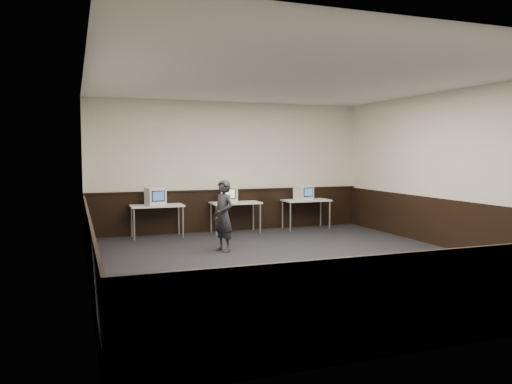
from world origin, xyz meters
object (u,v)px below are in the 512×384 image
Objects in this scene: desk_center at (236,205)px; emac_right at (304,192)px; emac_left at (155,196)px; emac_center at (230,194)px; desk_right at (306,202)px; person at (223,216)px; desk_left at (157,208)px.

desk_center is 1.83m from emac_right.
emac_left is at bearing 167.80° from emac_right.
desk_center is 0.31m from emac_center.
desk_right is 3.85m from emac_left.
desk_center and desk_right have the same top height.
person is at bearing -92.17° from emac_center.
desk_right is 3.54m from person.
desk_center is 2.46× the size of emac_left.
desk_right is 2.26× the size of emac_center.
emac_center reaches higher than emac_left.
desk_center is 2.56× the size of emac_right.
person is at bearing -74.43° from emac_left.
emac_right is at bearing 105.09° from person.
desk_center is 2.26× the size of emac_center.
emac_left is 2.35m from person.
emac_center is at bearing 137.73° from person.
desk_center is at bearing 180.00° from desk_right.
emac_center is 2.32m from person.
emac_center is at bearing 164.90° from desk_center.
emac_right is 0.33× the size of person.
person is (0.97, -2.13, 0.03)m from desk_left.
desk_left is 1.00× the size of desk_right.
emac_right is at bearing -10.28° from emac_left.
emac_center reaches higher than emac_right.
emac_left reaches higher than desk_right.
desk_right is at bearing 104.67° from person.
desk_left is at bearing 18.03° from emac_left.
emac_center is at bearing 178.94° from desk_right.
person is at bearing -154.56° from emac_right.
person is (-0.79, -2.16, -0.25)m from emac_center.
desk_center is at bearing 134.15° from person.
desk_left is at bearing 167.50° from emac_right.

